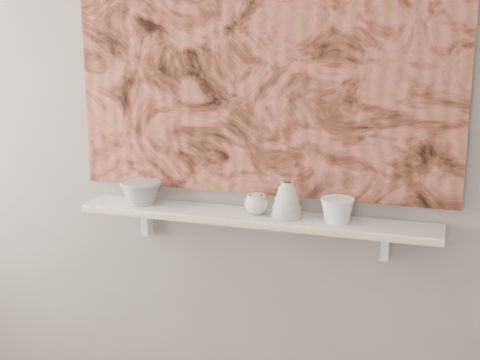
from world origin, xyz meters
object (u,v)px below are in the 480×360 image
at_px(bell_vessel, 287,200).
at_px(bowl_white, 337,210).
at_px(cup_cream, 256,204).
at_px(shelf, 255,218).
at_px(painting, 262,51).
at_px(bowl_grey, 141,192).

bearing_deg(bell_vessel, bowl_white, 0.00).
height_order(cup_cream, bell_vessel, bell_vessel).
bearing_deg(shelf, painting, 90.00).
bearing_deg(shelf, cup_cream, 0.00).
distance_m(bowl_grey, bell_vessel, 0.61).
bearing_deg(cup_cream, bowl_white, 0.00).
height_order(shelf, bowl_white, bowl_white).
bearing_deg(bowl_white, bowl_grey, 180.00).
bearing_deg(bell_vessel, shelf, 180.00).
distance_m(shelf, cup_cream, 0.06).
bearing_deg(cup_cream, shelf, 180.00).
xyz_separation_m(shelf, painting, (0.00, 0.08, 0.62)).
distance_m(bell_vessel, bowl_white, 0.19).
relative_size(bowl_grey, cup_cream, 1.89).
relative_size(bell_vessel, bowl_white, 1.08).
distance_m(shelf, bowl_grey, 0.49).
distance_m(bowl_grey, bowl_white, 0.80).
bearing_deg(bell_vessel, cup_cream, 180.00).
xyz_separation_m(painting, bowl_grey, (-0.48, -0.08, -0.56)).
bearing_deg(painting, bowl_grey, -170.50).
relative_size(painting, bowl_grey, 8.87).
relative_size(shelf, cup_cream, 15.69).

